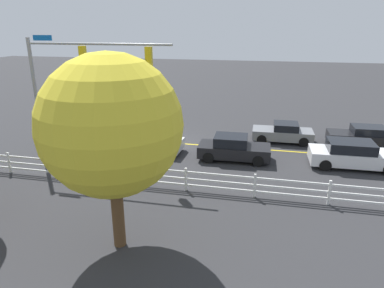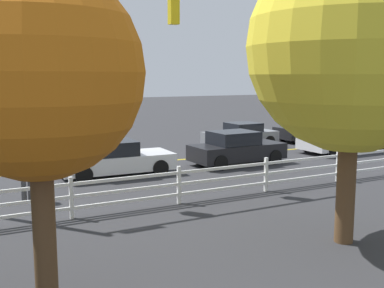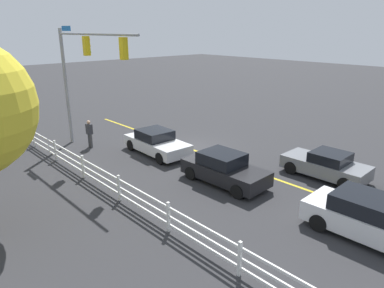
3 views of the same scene
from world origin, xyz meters
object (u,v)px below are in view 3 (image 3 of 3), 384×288
object	(u,v)px
car_3	(157,142)
car_4	(375,220)
pedestrian	(90,133)
car_1	(326,165)
car_2	(224,169)

from	to	relation	value
car_3	car_4	xyz separation A→B (m)	(-12.07, -0.07, 0.08)
car_3	pedestrian	distance (m)	4.31
pedestrian	car_4	bearing A→B (deg)	-84.51
car_4	pedestrian	xyz separation A→B (m)	(15.70, 2.38, 0.20)
car_1	pedestrian	xyz separation A→B (m)	(12.02, 6.17, 0.29)
car_1	car_3	distance (m)	9.24
car_2	pedestrian	size ratio (longest dim) A/B	2.50
car_1	car_4	xyz separation A→B (m)	(-3.68, 3.79, 0.10)
car_1	pedestrian	world-z (taller)	pedestrian
car_2	pedestrian	bearing A→B (deg)	-168.72
car_3	car_1	bearing A→B (deg)	26.87
car_3	pedestrian	size ratio (longest dim) A/B	2.61
car_3	car_2	bearing A→B (deg)	-0.13
car_3	pedestrian	world-z (taller)	pedestrian
car_2	car_3	world-z (taller)	car_2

